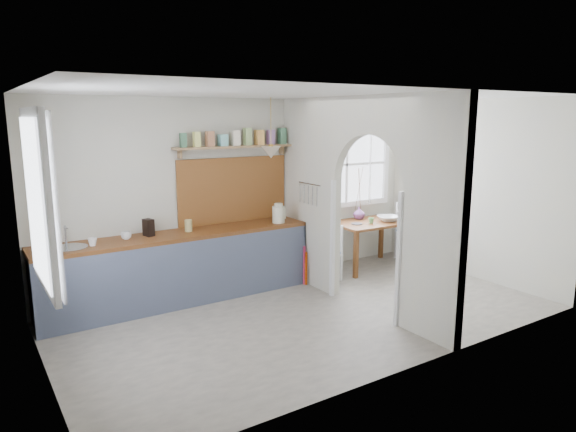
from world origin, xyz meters
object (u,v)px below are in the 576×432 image
kettle (278,213)px  chair_right (413,232)px  chair_left (327,251)px  vase (359,213)px  dining_table (369,245)px

kettle → chair_right: bearing=14.4°
chair_left → chair_right: bearing=112.5°
kettle → vase: (1.65, 0.20, -0.20)m
chair_right → kettle: kettle is taller
chair_left → chair_right: size_ratio=0.86×
chair_left → kettle: (-0.77, 0.12, 0.63)m
kettle → chair_left: bearing=8.8°
dining_table → kettle: kettle is taller
chair_left → kettle: kettle is taller
chair_right → vase: 1.01m
chair_left → vase: size_ratio=4.21×
chair_right → kettle: (-2.52, 0.14, 0.56)m
dining_table → vase: (-0.01, 0.26, 0.47)m
chair_right → vase: size_ratio=4.88×
dining_table → vase: bearing=94.0°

